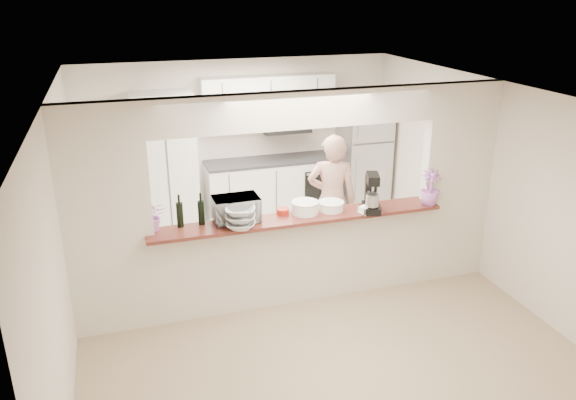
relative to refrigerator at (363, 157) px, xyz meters
name	(u,v)px	position (x,y,z in m)	size (l,w,h in m)	color
floor	(297,299)	(-2.05, -2.65, -0.85)	(6.00, 6.00, 0.00)	tan
tile_overlay	(263,246)	(-2.05, -1.10, -0.84)	(5.00, 2.90, 0.01)	silver
partition	(298,183)	(-2.05, -2.65, 0.63)	(5.00, 0.15, 2.50)	beige
bar_counter	(297,256)	(-2.05, -2.65, -0.27)	(3.40, 0.38, 1.09)	beige
kitchen_cabinets	(231,161)	(-2.24, 0.07, 0.12)	(3.15, 0.62, 2.25)	silver
refrigerator	(363,157)	(0.00, 0.00, 0.00)	(0.75, 0.70, 1.70)	#B5B5BA
flower_left	(152,216)	(-3.65, -2.60, 0.41)	(0.30, 0.26, 0.34)	#E67AD7
wine_bottle_a	(201,212)	(-3.13, -2.58, 0.38)	(0.07, 0.07, 0.36)	black
wine_bottle_b	(180,214)	(-3.36, -2.58, 0.38)	(0.07, 0.07, 0.37)	black
toaster_oven	(236,209)	(-2.75, -2.60, 0.38)	(0.50, 0.34, 0.28)	#ADAEB2
serving_bowls	(240,218)	(-2.75, -2.82, 0.36)	(0.32, 0.32, 0.24)	silver
plate_stack_a	(305,207)	(-1.95, -2.62, 0.31)	(0.31, 0.31, 0.14)	white
plate_stack_b	(331,206)	(-1.63, -2.62, 0.29)	(0.30, 0.30, 0.10)	white
red_bowl	(283,211)	(-2.20, -2.57, 0.27)	(0.14, 0.14, 0.07)	maroon
tan_bowl	(303,213)	(-2.00, -2.68, 0.27)	(0.14, 0.14, 0.06)	beige
utensil_caddy	(368,204)	(-1.25, -2.80, 0.34)	(0.29, 0.24, 0.24)	silver
stand_mixer	(372,194)	(-1.20, -2.77, 0.44)	(0.28, 0.35, 0.46)	black
flower_right	(430,187)	(-0.45, -2.80, 0.45)	(0.24, 0.24, 0.43)	#B863B7
person	(332,201)	(-1.31, -1.85, 0.04)	(0.65, 0.42, 1.78)	tan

